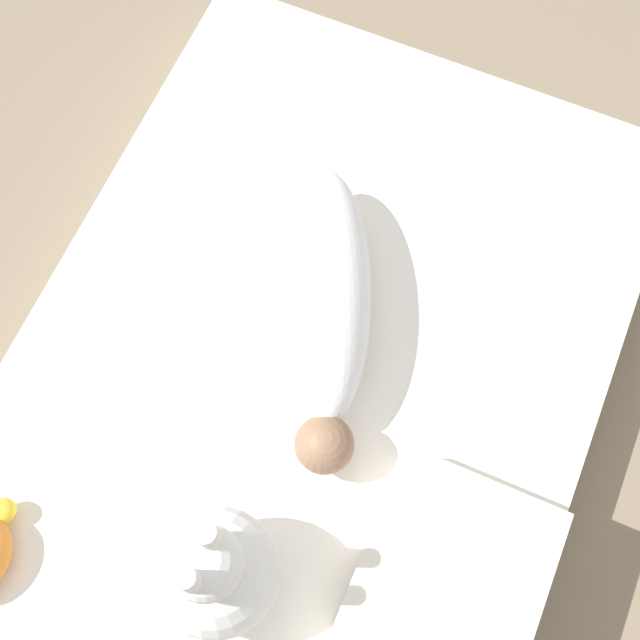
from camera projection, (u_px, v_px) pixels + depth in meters
ground_plane at (315, 371)px, 1.78m from camera, size 12.00×12.00×0.00m
bed_mattress at (314, 361)px, 1.72m from camera, size 1.42×1.05×0.13m
swaddled_baby at (326, 304)px, 1.61m from camera, size 0.57×0.34×0.16m
pillow at (444, 593)px, 1.46m from camera, size 0.39×0.29×0.10m
bunny_plush at (215, 571)px, 1.39m from camera, size 0.21×0.21×0.37m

